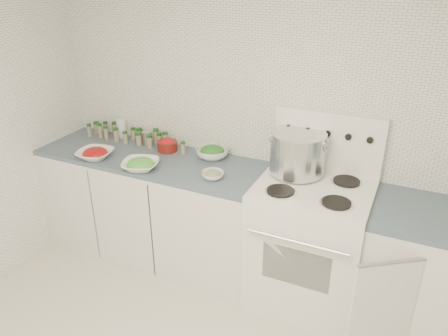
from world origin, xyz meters
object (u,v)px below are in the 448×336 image
bowl_snowpea (140,165)px  bowl_tomato (95,154)px  stove (309,241)px  stock_pot (298,151)px

bowl_snowpea → bowl_tomato: bearing=177.7°
bowl_snowpea → stove: bearing=9.9°
bowl_tomato → stock_pot: bearing=12.5°
bowl_tomato → bowl_snowpea: same height
stock_pot → bowl_tomato: 1.55m
stove → bowl_snowpea: bearing=-170.1°
stock_pot → bowl_tomato: stock_pot is taller
stove → bowl_snowpea: size_ratio=4.04×
stove → stock_pot: 0.64m
stove → bowl_snowpea: stove is taller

